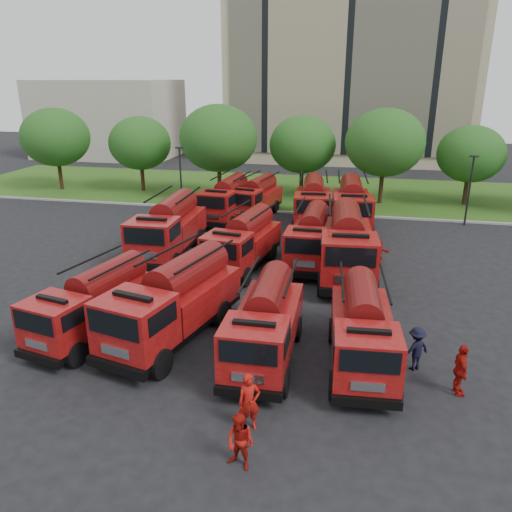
{
  "coord_description": "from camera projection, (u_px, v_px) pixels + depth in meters",
  "views": [
    {
      "loc": [
        4.25,
        -20.74,
        10.28
      ],
      "look_at": [
        -0.65,
        2.42,
        1.8
      ],
      "focal_mm": 35.0,
      "sensor_mm": 36.0,
      "label": 1
    }
  ],
  "objects": [
    {
      "name": "firefighter_4",
      "position": [
        122.0,
        309.0,
        23.48
      ],
      "size": [
        0.94,
        1.06,
        1.82
      ],
      "primitive_type": "imported",
      "rotation": [
        0.0,
        0.0,
        2.08
      ],
      "color": "black",
      "rests_on": "ground"
    },
    {
      "name": "fire_truck_6",
      "position": [
        312.0,
        238.0,
        28.79
      ],
      "size": [
        2.59,
        6.88,
        3.12
      ],
      "rotation": [
        0.0,
        0.0,
        -0.01
      ],
      "color": "black",
      "rests_on": "ground"
    },
    {
      "name": "tree_5",
      "position": [
        471.0,
        154.0,
        41.04
      ],
      "size": [
        5.46,
        5.46,
        6.68
      ],
      "color": "#382314",
      "rests_on": "ground"
    },
    {
      "name": "tree_2",
      "position": [
        218.0,
        138.0,
        42.95
      ],
      "size": [
        6.72,
        6.72,
        8.22
      ],
      "color": "#382314",
      "rests_on": "ground"
    },
    {
      "name": "side_building",
      "position": [
        109.0,
        119.0,
        68.08
      ],
      "size": [
        18.0,
        12.0,
        10.0
      ],
      "primitive_type": "cube",
      "color": "#ADA89A",
      "rests_on": "ground"
    },
    {
      "name": "fire_truck_8",
      "position": [
        227.0,
        200.0,
        37.66
      ],
      "size": [
        2.92,
        7.07,
        3.15
      ],
      "rotation": [
        0.0,
        0.0,
        -0.07
      ],
      "color": "black",
      "rests_on": "ground"
    },
    {
      "name": "ground",
      "position": [
        259.0,
        310.0,
        23.39
      ],
      "size": [
        140.0,
        140.0,
        0.0
      ],
      "primitive_type": "plane",
      "color": "black",
      "rests_on": "ground"
    },
    {
      "name": "fire_truck_7",
      "position": [
        347.0,
        244.0,
        26.85
      ],
      "size": [
        3.37,
        8.11,
        3.61
      ],
      "rotation": [
        0.0,
        0.0,
        0.07
      ],
      "color": "black",
      "rests_on": "ground"
    },
    {
      "name": "firefighter_1",
      "position": [
        241.0,
        467.0,
        13.96
      ],
      "size": [
        0.94,
        0.72,
        1.72
      ],
      "primitive_type": "imported",
      "rotation": [
        0.0,
        0.0,
        -0.35
      ],
      "color": "#A0120C",
      "rests_on": "ground"
    },
    {
      "name": "apartment_building",
      "position": [
        351.0,
        59.0,
        62.94
      ],
      "size": [
        30.0,
        14.18,
        25.0
      ],
      "color": "beige",
      "rests_on": "ground"
    },
    {
      "name": "tree_4",
      "position": [
        385.0,
        143.0,
        41.19
      ],
      "size": [
        6.55,
        6.55,
        8.01
      ],
      "color": "#382314",
      "rests_on": "ground"
    },
    {
      "name": "fire_truck_1",
      "position": [
        174.0,
        301.0,
        20.33
      ],
      "size": [
        4.18,
        7.74,
        3.35
      ],
      "rotation": [
        0.0,
        0.0,
        -0.24
      ],
      "color": "black",
      "rests_on": "ground"
    },
    {
      "name": "lamp_post_1",
      "position": [
        470.0,
        186.0,
        35.92
      ],
      "size": [
        0.6,
        0.25,
        5.11
      ],
      "color": "black",
      "rests_on": "ground"
    },
    {
      "name": "fire_truck_2",
      "position": [
        265.0,
        323.0,
        18.96
      ],
      "size": [
        2.49,
        6.57,
        2.97
      ],
      "rotation": [
        0.0,
        0.0,
        0.02
      ],
      "color": "black",
      "rests_on": "ground"
    },
    {
      "name": "fire_truck_9",
      "position": [
        256.0,
        198.0,
        38.72
      ],
      "size": [
        3.33,
        6.8,
        2.97
      ],
      "rotation": [
        0.0,
        0.0,
        -0.17
      ],
      "color": "black",
      "rests_on": "ground"
    },
    {
      "name": "firefighter_2",
      "position": [
        457.0,
        394.0,
        17.2
      ],
      "size": [
        0.74,
        1.16,
        1.89
      ],
      "primitive_type": "imported",
      "rotation": [
        0.0,
        0.0,
        1.67
      ],
      "color": "#A0120C",
      "rests_on": "ground"
    },
    {
      "name": "fire_truck_3",
      "position": [
        362.0,
        329.0,
        18.51
      ],
      "size": [
        2.72,
        6.56,
        2.92
      ],
      "rotation": [
        0.0,
        0.0,
        0.07
      ],
      "color": "black",
      "rests_on": "ground"
    },
    {
      "name": "tree_1",
      "position": [
        140.0,
        143.0,
        46.16
      ],
      "size": [
        5.71,
        5.71,
        6.98
      ],
      "color": "#382314",
      "rests_on": "ground"
    },
    {
      "name": "curb",
      "position": [
        304.0,
        213.0,
        39.86
      ],
      "size": [
        70.0,
        0.3,
        0.14
      ],
      "primitive_type": "cube",
      "color": "gray",
      "rests_on": "ground"
    },
    {
      "name": "tree_0",
      "position": [
        55.0,
        137.0,
        46.64
      ],
      "size": [
        6.3,
        6.3,
        7.7
      ],
      "color": "#382314",
      "rests_on": "ground"
    },
    {
      "name": "fire_truck_4",
      "position": [
        169.0,
        228.0,
        30.0
      ],
      "size": [
        2.98,
        7.7,
        3.47
      ],
      "rotation": [
        0.0,
        0.0,
        0.03
      ],
      "color": "black",
      "rests_on": "ground"
    },
    {
      "name": "fire_truck_11",
      "position": [
        351.0,
        205.0,
        35.41
      ],
      "size": [
        3.2,
        7.77,
        3.46
      ],
      "rotation": [
        0.0,
        0.0,
        0.07
      ],
      "color": "black",
      "rests_on": "ground"
    },
    {
      "name": "firefighter_5",
      "position": [
        377.0,
        266.0,
        28.93
      ],
      "size": [
        1.53,
        0.85,
        1.57
      ],
      "primitive_type": "imported",
      "rotation": [
        0.0,
        0.0,
        3.3
      ],
      "color": "#A0120C",
      "rests_on": "ground"
    },
    {
      "name": "tree_3",
      "position": [
        302.0,
        145.0,
        44.11
      ],
      "size": [
        5.88,
        5.88,
        7.19
      ],
      "color": "#382314",
      "rests_on": "ground"
    },
    {
      "name": "firefighter_0",
      "position": [
        249.0,
        428.0,
        15.53
      ],
      "size": [
        0.85,
        0.76,
        1.91
      ],
      "primitive_type": "imported",
      "rotation": [
        0.0,
        0.0,
        0.44
      ],
      "color": "#A0120C",
      "rests_on": "ground"
    },
    {
      "name": "firefighter_3",
      "position": [
        414.0,
        369.0,
        18.68
      ],
      "size": [
        1.22,
        1.1,
        1.7
      ],
      "primitive_type": "imported",
      "rotation": [
        0.0,
        0.0,
        3.76
      ],
      "color": "black",
      "rests_on": "ground"
    },
    {
      "name": "fire_truck_10",
      "position": [
        313.0,
        203.0,
        36.24
      ],
      "size": [
        3.25,
        7.6,
        3.37
      ],
      "rotation": [
        0.0,
        0.0,
        0.09
      ],
      "color": "black",
      "rests_on": "ground"
    },
    {
      "name": "fire_truck_0",
      "position": [
        94.0,
        303.0,
        20.74
      ],
      "size": [
        3.48,
        6.65,
        2.88
      ],
      "rotation": [
        0.0,
        0.0,
        -0.22
      ],
      "color": "black",
      "rests_on": "ground"
    },
    {
      "name": "lawn",
      "position": [
        314.0,
        192.0,
        47.32
      ],
      "size": [
        70.0,
        16.0,
        0.12
      ],
      "primitive_type": "cube",
      "color": "#2B5216",
      "rests_on": "ground"
    },
    {
      "name": "lamp_post_0",
      "position": [
        181.0,
        175.0,
        40.21
      ],
      "size": [
        0.6,
        0.25,
        5.11
      ],
      "color": "black",
      "rests_on": "ground"
    },
    {
      "name": "fire_truck_5",
      "position": [
        243.0,
        242.0,
        28.12
      ],
      "size": [
        3.37,
        7.08,
        3.1
      ],
      "rotation": [
        0.0,
        0.0,
        -0.16
      ],
      "color": "black",
      "rests_on": "ground"
    }
  ]
}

